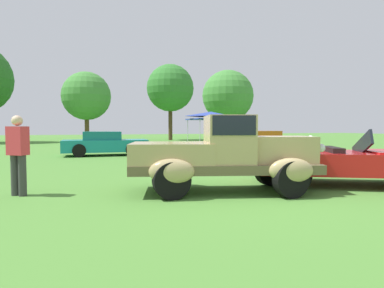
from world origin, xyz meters
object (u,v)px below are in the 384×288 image
show_car_teal (105,144)px  feature_pickup_truck (225,153)px  spectator_between_cars (18,152)px  spectator_by_row (229,140)px  show_car_orange (264,141)px  canopy_tent_left_field (211,115)px  neighbor_convertible (356,162)px

show_car_teal → feature_pickup_truck: bearing=-79.9°
feature_pickup_truck → spectator_between_cars: feature_pickup_truck is taller
show_car_teal → spectator_by_row: bearing=-45.5°
show_car_orange → spectator_by_row: bearing=-133.4°
show_car_orange → spectator_by_row: spectator_by_row is taller
show_car_orange → canopy_tent_left_field: 7.49m
spectator_between_cars → show_car_orange: bearing=39.4°
feature_pickup_truck → show_car_orange: size_ratio=0.94×
feature_pickup_truck → show_car_teal: (-1.89, 10.55, -0.26)m
show_car_orange → spectator_between_cars: size_ratio=2.72×
spectator_between_cars → canopy_tent_left_field: (11.29, 16.97, 1.51)m
feature_pickup_truck → spectator_by_row: feature_pickup_truck is taller
show_car_teal → spectator_by_row: (4.72, -4.80, 0.31)m
feature_pickup_truck → show_car_orange: 13.13m
show_car_teal → neighbor_convertible: bearing=-64.1°
show_car_teal → show_car_orange: size_ratio=0.92×
canopy_tent_left_field → spectator_between_cars: bearing=-123.6°
show_car_teal → show_car_orange: (9.44, 0.19, 0.00)m
neighbor_convertible → spectator_between_cars: (-7.69, 1.34, 0.33)m
feature_pickup_truck → spectator_by_row: size_ratio=2.55×
canopy_tent_left_field → spectator_by_row: bearing=-108.8°
feature_pickup_truck → neighbor_convertible: bearing=-5.5°
show_car_teal → canopy_tent_left_field: size_ratio=1.28×
neighbor_convertible → show_car_teal: 12.10m
neighbor_convertible → spectator_between_cars: spectator_between_cars is taller
neighbor_convertible → canopy_tent_left_field: (3.60, 18.31, 1.84)m
feature_pickup_truck → spectator_by_row: bearing=63.8°
canopy_tent_left_field → neighbor_convertible: bearing=-101.1°
show_car_teal → canopy_tent_left_field: canopy_tent_left_field is taller
neighbor_convertible → show_car_teal: size_ratio=1.15×
spectator_between_cars → spectator_by_row: bearing=33.6°
neighbor_convertible → spectator_by_row: (-0.57, 6.08, 0.33)m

